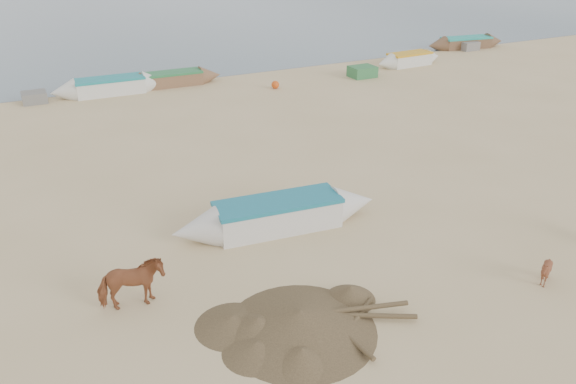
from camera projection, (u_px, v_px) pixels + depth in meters
The scene contains 7 objects.
ground at pixel (358, 287), 14.39m from camera, with size 140.00×140.00×0.00m, color tan.
cow_adult at pixel (131, 284), 13.38m from camera, with size 0.72×1.59×1.34m, color brown.
calf_front at pixel (546, 271), 14.36m from camera, with size 0.63×0.71×0.79m, color brown.
near_canoe at pixel (278, 214), 16.97m from camera, with size 6.46×1.26×0.96m, color silver, non-canonical shape.
debris_pile at pixel (300, 321), 12.78m from camera, with size 3.56×3.56×0.54m, color brown.
waterline_canoes at pixel (137, 86), 30.53m from camera, with size 53.86×4.44×0.89m.
beach_clutter at pixel (219, 83), 31.59m from camera, with size 45.06×4.46×0.64m.
Camera 1 is at (-6.93, -9.84, 8.46)m, focal length 35.00 mm.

